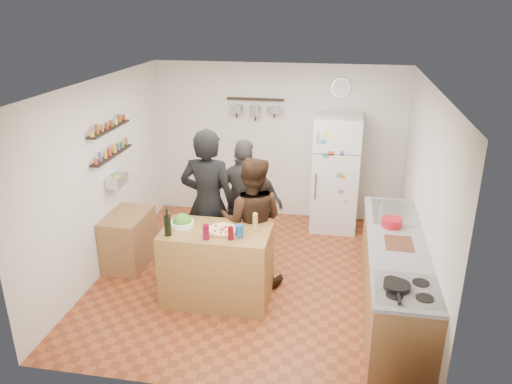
% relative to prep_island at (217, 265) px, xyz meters
% --- Properties ---
extents(room_shell, '(4.20, 4.20, 4.20)m').
position_rel_prep_island_xyz_m(room_shell, '(0.35, 0.96, 0.79)').
color(room_shell, brown).
rests_on(room_shell, ground).
extents(prep_island, '(1.25, 0.72, 0.91)m').
position_rel_prep_island_xyz_m(prep_island, '(0.00, 0.00, 0.00)').
color(prep_island, olive).
rests_on(prep_island, floor).
extents(pizza_board, '(0.42, 0.34, 0.02)m').
position_rel_prep_island_xyz_m(pizza_board, '(0.08, -0.02, 0.47)').
color(pizza_board, brown).
rests_on(pizza_board, prep_island).
extents(pizza, '(0.34, 0.34, 0.02)m').
position_rel_prep_island_xyz_m(pizza, '(0.08, -0.02, 0.48)').
color(pizza, beige).
rests_on(pizza, pizza_board).
extents(salad_bowl, '(0.27, 0.27, 0.05)m').
position_rel_prep_island_xyz_m(salad_bowl, '(-0.42, 0.05, 0.48)').
color(salad_bowl, white).
rests_on(salad_bowl, prep_island).
extents(wine_bottle, '(0.08, 0.08, 0.24)m').
position_rel_prep_island_xyz_m(wine_bottle, '(-0.50, -0.22, 0.57)').
color(wine_bottle, black).
rests_on(wine_bottle, prep_island).
extents(wine_glass_near, '(0.07, 0.07, 0.17)m').
position_rel_prep_island_xyz_m(wine_glass_near, '(-0.05, -0.24, 0.54)').
color(wine_glass_near, '#5C071E').
rests_on(wine_glass_near, prep_island).
extents(wine_glass_far, '(0.06, 0.06, 0.15)m').
position_rel_prep_island_xyz_m(wine_glass_far, '(0.22, -0.20, 0.53)').
color(wine_glass_far, '#4F060C').
rests_on(wine_glass_far, prep_island).
extents(pepper_mill, '(0.06, 0.06, 0.19)m').
position_rel_prep_island_xyz_m(pepper_mill, '(0.45, 0.05, 0.55)').
color(pepper_mill, '#AC8C48').
rests_on(pepper_mill, prep_island).
extents(salt_canister, '(0.09, 0.09, 0.15)m').
position_rel_prep_island_xyz_m(salt_canister, '(0.30, -0.12, 0.53)').
color(salt_canister, navy).
rests_on(salt_canister, prep_island).
extents(person_left, '(0.73, 0.49, 1.96)m').
position_rel_prep_island_xyz_m(person_left, '(-0.25, 0.60, 0.52)').
color(person_left, black).
rests_on(person_left, floor).
extents(person_center, '(0.82, 0.65, 1.66)m').
position_rel_prep_island_xyz_m(person_center, '(0.33, 0.48, 0.38)').
color(person_center, black).
rests_on(person_center, floor).
extents(person_back, '(1.04, 0.49, 1.73)m').
position_rel_prep_island_xyz_m(person_back, '(0.15, 0.99, 0.41)').
color(person_back, '#33302D').
rests_on(person_back, floor).
extents(counter_run, '(0.63, 2.63, 0.90)m').
position_rel_prep_island_xyz_m(counter_run, '(2.05, 0.03, -0.01)').
color(counter_run, '#9E7042').
rests_on(counter_run, floor).
extents(stove_top, '(0.60, 0.62, 0.02)m').
position_rel_prep_island_xyz_m(stove_top, '(2.05, -0.92, 0.46)').
color(stove_top, white).
rests_on(stove_top, counter_run).
extents(skillet, '(0.25, 0.25, 0.05)m').
position_rel_prep_island_xyz_m(skillet, '(1.95, -0.93, 0.49)').
color(skillet, black).
rests_on(skillet, stove_top).
extents(sink, '(0.50, 0.80, 0.03)m').
position_rel_prep_island_xyz_m(sink, '(2.05, 0.88, 0.46)').
color(sink, silver).
rests_on(sink, counter_run).
extents(cutting_board, '(0.30, 0.40, 0.02)m').
position_rel_prep_island_xyz_m(cutting_board, '(2.05, 0.01, 0.46)').
color(cutting_board, brown).
rests_on(cutting_board, counter_run).
extents(red_bowl, '(0.24, 0.24, 0.10)m').
position_rel_prep_island_xyz_m(red_bowl, '(2.00, 0.44, 0.51)').
color(red_bowl, '#B5141F').
rests_on(red_bowl, counter_run).
extents(fridge, '(0.70, 0.68, 1.80)m').
position_rel_prep_island_xyz_m(fridge, '(1.30, 2.33, 0.45)').
color(fridge, white).
rests_on(fridge, floor).
extents(wall_clock, '(0.30, 0.03, 0.30)m').
position_rel_prep_island_xyz_m(wall_clock, '(1.30, 2.66, 1.69)').
color(wall_clock, silver).
rests_on(wall_clock, back_wall).
extents(spice_shelf_lower, '(0.12, 1.00, 0.02)m').
position_rel_prep_island_xyz_m(spice_shelf_lower, '(-1.58, 0.78, 1.04)').
color(spice_shelf_lower, black).
rests_on(spice_shelf_lower, left_wall).
extents(spice_shelf_upper, '(0.12, 1.00, 0.02)m').
position_rel_prep_island_xyz_m(spice_shelf_upper, '(-1.58, 0.78, 1.40)').
color(spice_shelf_upper, black).
rests_on(spice_shelf_upper, left_wall).
extents(produce_basket, '(0.18, 0.35, 0.14)m').
position_rel_prep_island_xyz_m(produce_basket, '(-1.55, 0.78, 0.69)').
color(produce_basket, silver).
rests_on(produce_basket, left_wall).
extents(side_table, '(0.50, 0.80, 0.73)m').
position_rel_prep_island_xyz_m(side_table, '(-1.39, 0.62, -0.09)').
color(side_table, olive).
rests_on(side_table, floor).
extents(pot_rack, '(0.90, 0.04, 0.04)m').
position_rel_prep_island_xyz_m(pot_rack, '(-0.00, 2.58, 1.49)').
color(pot_rack, black).
rests_on(pot_rack, back_wall).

